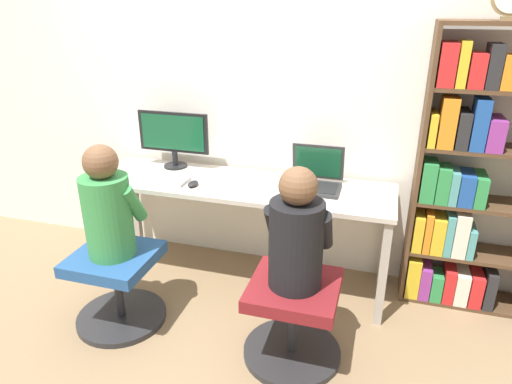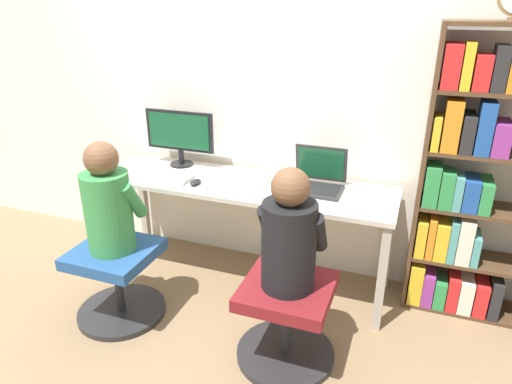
# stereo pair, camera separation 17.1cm
# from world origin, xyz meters

# --- Properties ---
(ground_plane) EXTENTS (14.00, 14.00, 0.00)m
(ground_plane) POSITION_xyz_m (0.00, 0.00, 0.00)
(ground_plane) COLOR #846B4C
(wall_back) EXTENTS (10.00, 0.05, 2.60)m
(wall_back) POSITION_xyz_m (0.00, 0.63, 1.30)
(wall_back) COLOR white
(wall_back) RESTS_ON ground_plane
(desk) EXTENTS (1.99, 0.56, 0.72)m
(desk) POSITION_xyz_m (0.00, 0.28, 0.65)
(desk) COLOR beige
(desk) RESTS_ON ground_plane
(desktop_monitor) EXTENTS (0.52, 0.17, 0.40)m
(desktop_monitor) POSITION_xyz_m (-0.55, 0.45, 0.95)
(desktop_monitor) COLOR black
(desktop_monitor) RESTS_ON desk
(laptop) EXTENTS (0.34, 0.29, 0.26)m
(laptop) POSITION_xyz_m (0.48, 0.35, 0.78)
(laptop) COLOR #2D2D30
(laptop) RESTS_ON desk
(keyboard) EXTENTS (0.42, 0.16, 0.03)m
(keyboard) POSITION_xyz_m (-0.54, 0.17, 0.74)
(keyboard) COLOR #B2B2B7
(keyboard) RESTS_ON desk
(computer_mouse_by_keyboard) EXTENTS (0.06, 0.10, 0.03)m
(computer_mouse_by_keyboard) POSITION_xyz_m (-0.28, 0.15, 0.74)
(computer_mouse_by_keyboard) COLOR black
(computer_mouse_by_keyboard) RESTS_ON desk
(office_chair_left) EXTENTS (0.54, 0.54, 0.47)m
(office_chair_left) POSITION_xyz_m (-0.57, -0.38, 0.26)
(office_chair_left) COLOR #262628
(office_chair_left) RESTS_ON ground_plane
(office_chair_right) EXTENTS (0.54, 0.54, 0.47)m
(office_chair_right) POSITION_xyz_m (0.51, -0.38, 0.26)
(office_chair_right) COLOR #262628
(office_chair_right) RESTS_ON ground_plane
(person_at_monitor) EXTENTS (0.33, 0.30, 0.66)m
(person_at_monitor) POSITION_xyz_m (-0.57, -0.37, 0.76)
(person_at_monitor) COLOR #388C47
(person_at_monitor) RESTS_ON office_chair_left
(person_at_laptop) EXTENTS (0.34, 0.30, 0.64)m
(person_at_laptop) POSITION_xyz_m (0.51, -0.37, 0.75)
(person_at_laptop) COLOR black
(person_at_laptop) RESTS_ON office_chair_right
(bookshelf) EXTENTS (0.79, 0.28, 1.74)m
(bookshelf) POSITION_xyz_m (1.38, 0.42, 0.80)
(bookshelf) COLOR #513823
(bookshelf) RESTS_ON ground_plane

